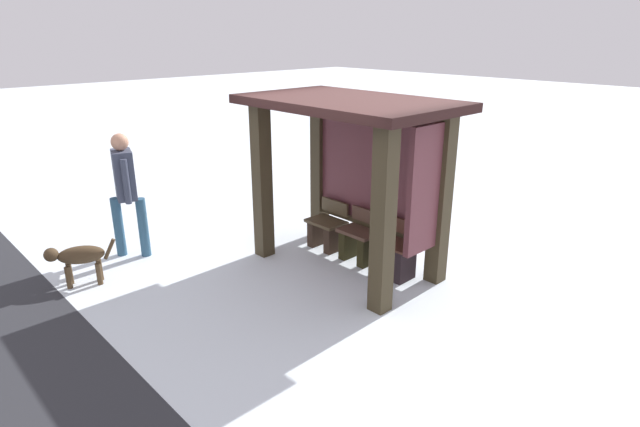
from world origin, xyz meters
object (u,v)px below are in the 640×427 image
object	(u,v)px
bench_center_inside	(359,241)
bench_right_inside	(395,255)
dog	(78,257)
person_walking	(125,186)
bench_left_inside	(327,230)
bus_shelter	(357,150)

from	to	relation	value
bench_center_inside	bench_right_inside	world-z (taller)	bench_right_inside
bench_right_inside	dog	distance (m)	4.15
bench_right_inside	person_walking	world-z (taller)	person_walking
bench_center_inside	bench_left_inside	bearing A→B (deg)	179.90
bench_left_inside	person_walking	distance (m)	2.99
bench_center_inside	dog	world-z (taller)	bench_center_inside
bench_left_inside	dog	bearing A→B (deg)	-112.59
bench_right_inside	bench_left_inside	bearing A→B (deg)	179.98
bench_right_inside	dog	xyz separation A→B (m)	(-2.65, -3.19, 0.09)
bench_left_inside	bus_shelter	bearing A→B (deg)	-11.85
bench_right_inside	dog	size ratio (longest dim) A/B	0.95
bench_left_inside	person_walking	bearing A→B (deg)	-127.70
bench_left_inside	dog	distance (m)	3.46
bus_shelter	bench_center_inside	world-z (taller)	bus_shelter
bench_left_inside	person_walking	size ratio (longest dim) A/B	0.40
person_walking	dog	bearing A→B (deg)	-64.50
bus_shelter	bench_center_inside	distance (m)	1.37
bench_center_inside	bench_right_inside	xyz separation A→B (m)	(0.66, 0.00, -0.00)
bench_left_inside	bench_center_inside	world-z (taller)	bench_center_inside
bus_shelter	bench_left_inside	bearing A→B (deg)	168.15
bench_center_inside	bench_right_inside	bearing A→B (deg)	0.05
bench_center_inside	person_walking	size ratio (longest dim) A/B	0.41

